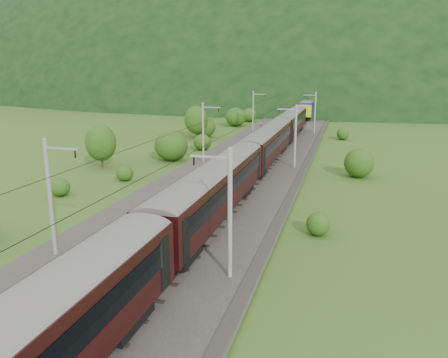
# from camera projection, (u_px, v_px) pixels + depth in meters

# --- Properties ---
(ground) EXTENTS (600.00, 600.00, 0.00)m
(ground) POSITION_uv_depth(u_px,v_px,m) (138.00, 269.00, 28.42)
(ground) COLOR #37531A
(ground) RESTS_ON ground
(railbed) EXTENTS (14.00, 220.00, 0.30)m
(railbed) POSITION_uv_depth(u_px,v_px,m) (191.00, 218.00, 37.71)
(railbed) COLOR #38332D
(railbed) RESTS_ON ground
(track_left) EXTENTS (2.40, 220.00, 0.27)m
(track_left) POSITION_uv_depth(u_px,v_px,m) (165.00, 213.00, 38.30)
(track_left) COLOR #563224
(track_left) RESTS_ON railbed
(track_right) EXTENTS (2.40, 220.00, 0.27)m
(track_right) POSITION_uv_depth(u_px,v_px,m) (217.00, 218.00, 37.02)
(track_right) COLOR #563224
(track_right) RESTS_ON railbed
(catenary_left) EXTENTS (2.54, 192.28, 8.00)m
(catenary_left) POSITION_uv_depth(u_px,v_px,m) (204.00, 131.00, 58.79)
(catenary_left) COLOR gray
(catenary_left) RESTS_ON railbed
(catenary_right) EXTENTS (2.54, 192.28, 8.00)m
(catenary_right) POSITION_uv_depth(u_px,v_px,m) (295.00, 135.00, 55.54)
(catenary_right) COLOR gray
(catenary_right) RESTS_ON railbed
(overhead_wires) EXTENTS (4.83, 198.00, 0.03)m
(overhead_wires) POSITION_uv_depth(u_px,v_px,m) (189.00, 138.00, 36.01)
(overhead_wires) COLOR black
(overhead_wires) RESTS_ON ground
(mountain_main) EXTENTS (504.00, 360.00, 244.00)m
(mountain_main) POSITION_uv_depth(u_px,v_px,m) (329.00, 90.00, 270.90)
(mountain_main) COLOR black
(mountain_main) RESTS_ON ground
(mountain_ridge) EXTENTS (336.00, 280.00, 132.00)m
(mountain_ridge) POSITION_uv_depth(u_px,v_px,m) (174.00, 86.00, 340.02)
(mountain_ridge) COLOR black
(mountain_ridge) RESTS_ON ground
(train) EXTENTS (3.21, 153.01, 5.59)m
(train) POSITION_uv_depth(u_px,v_px,m) (247.00, 154.00, 46.61)
(train) COLOR black
(train) RESTS_ON ground
(hazard_post_near) EXTENTS (0.16, 0.16, 1.49)m
(hazard_post_near) POSITION_uv_depth(u_px,v_px,m) (250.00, 153.00, 61.77)
(hazard_post_near) COLOR red
(hazard_post_near) RESTS_ON railbed
(hazard_post_far) EXTENTS (0.14, 0.14, 1.35)m
(hazard_post_far) POSITION_uv_depth(u_px,v_px,m) (283.00, 130.00, 86.44)
(hazard_post_far) COLOR red
(hazard_post_far) RESTS_ON railbed
(signal) EXTENTS (0.24, 0.24, 2.13)m
(signal) POSITION_uv_depth(u_px,v_px,m) (261.00, 127.00, 85.67)
(signal) COLOR black
(signal) RESTS_ON railbed
(vegetation_left) EXTENTS (12.06, 149.51, 6.26)m
(vegetation_left) POSITION_uv_depth(u_px,v_px,m) (131.00, 152.00, 55.67)
(vegetation_left) COLOR #234813
(vegetation_left) RESTS_ON ground
(vegetation_right) EXTENTS (7.08, 103.37, 3.14)m
(vegetation_right) POSITION_uv_depth(u_px,v_px,m) (346.00, 198.00, 39.49)
(vegetation_right) COLOR #234813
(vegetation_right) RESTS_ON ground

